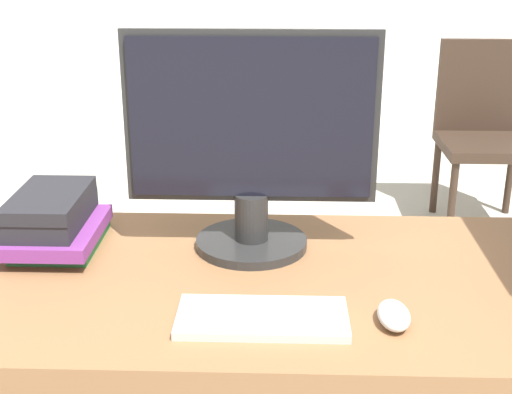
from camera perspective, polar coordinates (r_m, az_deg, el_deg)
name	(u,v)px	position (r m, az deg, el deg)	size (l,w,h in m)	color
monitor	(251,143)	(1.51, -0.39, 4.34)	(0.54, 0.25, 0.48)	#282828
keyboard	(263,318)	(1.30, 0.59, -9.65)	(0.31, 0.14, 0.02)	silver
mouse	(394,315)	(1.31, 10.97, -9.27)	(0.06, 0.10, 0.03)	silver
book_stack	(53,221)	(1.63, -15.93, -1.89)	(0.20, 0.27, 0.13)	#2D7F42
far_chair	(485,125)	(3.67, 17.83, 5.48)	(0.44, 0.44, 0.90)	#38281E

